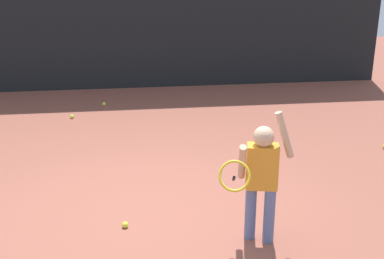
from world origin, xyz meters
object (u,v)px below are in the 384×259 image
object	(u,v)px
tennis_player	(261,174)
tennis_ball_2	(72,117)
tennis_ball_3	(125,225)
tennis_ball_0	(104,104)

from	to	relation	value
tennis_player	tennis_ball_2	size ratio (longest dim) A/B	20.46
tennis_ball_2	tennis_ball_3	size ratio (longest dim) A/B	1.00
tennis_ball_0	tennis_ball_3	xyz separation A→B (m)	(0.37, -4.28, 0.00)
tennis_player	tennis_ball_2	world-z (taller)	tennis_player
tennis_player	tennis_ball_3	world-z (taller)	tennis_player
tennis_player	tennis_ball_3	distance (m)	1.54
tennis_ball_0	tennis_player	bearing A→B (deg)	-70.25
tennis_ball_2	tennis_ball_3	bearing A→B (deg)	-76.45
tennis_ball_0	tennis_ball_3	world-z (taller)	same
tennis_ball_2	tennis_ball_3	xyz separation A→B (m)	(0.88, -3.63, 0.00)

